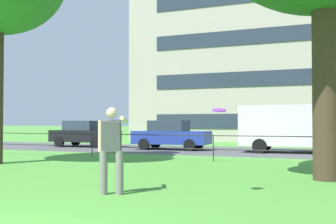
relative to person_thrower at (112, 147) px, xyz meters
name	(u,v)px	position (x,y,z in m)	size (l,w,h in m)	color
street_strip	(246,151)	(-0.03, 13.29, -0.93)	(80.00, 6.93, 0.01)	#4C4C51
park_fence	(213,143)	(-0.03, 7.47, -0.26)	(31.11, 0.04, 1.00)	#232328
person_thrower	(112,147)	(0.00, 0.00, 0.00)	(0.49, 0.87, 1.73)	slate
frisbee	(219,110)	(2.01, 0.71, 0.74)	(0.34, 0.34, 0.09)	purple
car_black_left	(85,134)	(-9.66, 13.63, -0.16)	(4.02, 1.86, 1.54)	black
car_blue_right	(171,135)	(-3.98, 13.19, -0.16)	(4.06, 1.93, 1.54)	#233899
panel_van_far_left	(295,126)	(2.33, 13.17, 0.34)	(5.05, 2.21, 2.24)	white
apartment_building_background	(336,65)	(4.19, 30.41, 5.38)	(31.35, 16.02, 12.61)	#ADA393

